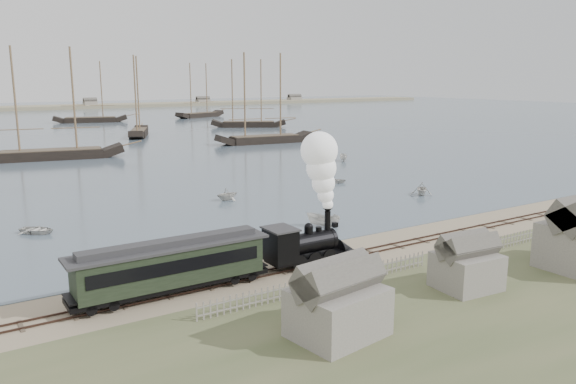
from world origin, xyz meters
TOP-DOWN VIEW (x-y plane):
  - ground at (0.00, 0.00)m, footprint 600.00×600.00m
  - harbor_water at (0.00, 170.00)m, footprint 600.00×336.00m
  - rail_track at (0.00, -2.00)m, footprint 120.00×1.80m
  - picket_fence_west at (-6.50, -7.00)m, footprint 19.00×0.10m
  - picket_fence_east at (12.50, -7.50)m, footprint 15.00×0.10m
  - shed_left at (-10.00, -13.00)m, footprint 5.00×4.00m
  - shed_mid at (2.00, -12.00)m, footprint 4.00×3.50m
  - far_spit at (0.00, 250.00)m, footprint 500.00×20.00m
  - locomotive at (-3.37, -2.00)m, footprint 8.02×2.99m
  - passenger_coach at (-15.59, -2.00)m, footprint 13.70×2.64m
  - beached_dinghy at (-3.92, -0.29)m, footprint 3.32×4.21m
  - rowboat_0 at (-20.74, 19.09)m, footprint 4.12×4.11m
  - rowboat_1 at (0.88, 22.62)m, footprint 2.91×3.24m
  - rowboat_2 at (3.26, 6.53)m, footprint 3.48×3.10m
  - rowboat_3 at (18.51, 24.68)m, footprint 3.68×4.04m
  - rowboat_4 at (22.65, 12.26)m, footprint 4.05×4.05m
  - rowboat_5 at (32.63, 40.66)m, footprint 3.33×2.66m
  - schooner_2 at (-9.99, 70.94)m, footprint 25.29×9.97m
  - schooner_3 at (16.14, 102.44)m, footprint 10.75×18.05m
  - schooner_4 at (35.15, 72.21)m, footprint 22.88×7.71m
  - schooner_5 at (52.41, 111.33)m, footprint 21.66×15.37m
  - schooner_8 at (17.26, 155.77)m, footprint 23.85×10.86m
  - schooner_9 at (57.95, 158.97)m, footprint 21.81×12.40m

SIDE VIEW (x-z plane):
  - ground at x=0.00m, z-range 0.00..0.00m
  - picket_fence_west at x=-6.50m, z-range -0.60..0.60m
  - picket_fence_east at x=12.50m, z-range -0.60..0.60m
  - shed_left at x=-10.00m, z-range -2.05..2.05m
  - shed_mid at x=2.00m, z-range -1.80..1.80m
  - far_spit at x=0.00m, z-range -0.90..0.90m
  - harbor_water at x=0.00m, z-range 0.00..0.06m
  - rail_track at x=0.00m, z-range -0.04..0.12m
  - beached_dinghy at x=-3.92m, z-range 0.00..0.79m
  - rowboat_3 at x=18.51m, z-range 0.06..0.74m
  - rowboat_0 at x=-20.74m, z-range 0.06..0.76m
  - rowboat_5 at x=32.63m, z-range 0.06..1.28m
  - rowboat_2 at x=3.26m, z-range 0.06..1.38m
  - rowboat_1 at x=0.88m, z-range 0.06..1.59m
  - rowboat_4 at x=22.65m, z-range 0.06..1.68m
  - passenger_coach at x=-15.59m, z-range 0.44..3.77m
  - locomotive at x=-3.37m, z-range -0.40..9.60m
  - schooner_2 at x=-9.99m, z-range 0.06..20.06m
  - schooner_3 at x=16.14m, z-range 0.06..20.06m
  - schooner_4 at x=35.15m, z-range 0.06..20.06m
  - schooner_5 at x=52.41m, z-range 0.06..20.06m
  - schooner_8 at x=17.26m, z-range 0.06..20.06m
  - schooner_9 at x=57.95m, z-range 0.06..20.06m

